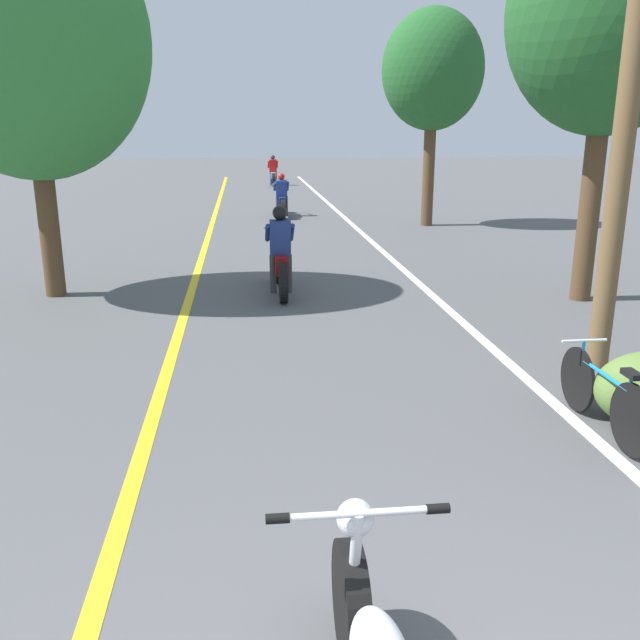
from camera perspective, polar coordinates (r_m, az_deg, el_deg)
The scene contains 10 objects.
lane_stripe_center at distance 14.43m, azimuth -9.97°, elevation 5.08°, with size 0.14×48.00×0.01m, color yellow.
lane_stripe_edge at distance 14.72m, azimuth 5.68°, elevation 5.45°, with size 0.14×48.00×0.01m, color white.
utility_pole at distance 8.10m, azimuth 24.92°, elevation 19.70°, with size 1.10×0.24×6.61m.
roadside_tree_right_near at distance 11.46m, azimuth 23.27°, elevation 22.56°, with size 3.00×2.70×5.98m.
roadside_tree_right_far at distance 19.31m, azimuth 9.48°, elevation 19.96°, with size 2.72×2.45×5.69m.
roadside_tree_left at distance 11.73m, azimuth -23.34°, elevation 20.81°, with size 3.60×3.24×5.99m.
motorcycle_rider_lead at distance 11.27m, azimuth -3.34°, elevation 5.07°, with size 0.50×2.06×1.44m.
motorcycle_rider_mid at distance 21.23m, azimuth -3.25°, elevation 10.06°, with size 0.50×2.05×1.30m.
motorcycle_rider_far at distance 32.58m, azimuth -3.97°, elevation 12.17°, with size 0.50×2.04×1.41m.
bicycle_parked at distance 6.63m, azimuth 22.74°, elevation -5.88°, with size 0.44×1.58×0.74m.
Camera 1 is at (-0.77, -1.42, 2.67)m, focal length 38.00 mm.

